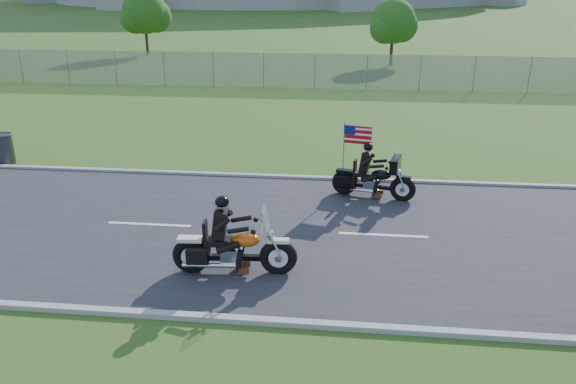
# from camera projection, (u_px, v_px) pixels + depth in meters

# --- Properties ---
(ground) EXTENTS (420.00, 420.00, 0.00)m
(ground) POSITION_uv_depth(u_px,v_px,m) (225.00, 229.00, 14.34)
(ground) COLOR #385B1C
(ground) RESTS_ON ground
(road) EXTENTS (120.00, 8.00, 0.04)m
(road) POSITION_uv_depth(u_px,v_px,m) (225.00, 229.00, 14.33)
(road) COLOR #28282B
(road) RESTS_ON ground
(curb_north) EXTENTS (120.00, 0.18, 0.12)m
(curb_north) POSITION_uv_depth(u_px,v_px,m) (252.00, 176.00, 18.09)
(curb_north) COLOR #9E9B93
(curb_north) RESTS_ON ground
(curb_south) EXTENTS (120.00, 0.18, 0.12)m
(curb_south) POSITION_uv_depth(u_px,v_px,m) (179.00, 316.00, 10.56)
(curb_south) COLOR #9E9B93
(curb_south) RESTS_ON ground
(fence) EXTENTS (60.00, 0.03, 2.00)m
(fence) POSITION_uv_depth(u_px,v_px,m) (213.00, 69.00, 33.08)
(fence) COLOR gray
(fence) RESTS_ON ground
(tree_fence_near) EXTENTS (3.52, 3.28, 4.75)m
(tree_fence_near) POSITION_uv_depth(u_px,v_px,m) (394.00, 24.00, 40.58)
(tree_fence_near) COLOR #382316
(tree_fence_near) RESTS_ON ground
(tree_fence_mid) EXTENTS (3.96, 3.69, 5.30)m
(tree_fence_mid) POSITION_uv_depth(u_px,v_px,m) (145.00, 14.00, 46.21)
(tree_fence_mid) COLOR #382316
(tree_fence_mid) RESTS_ON ground
(motorcycle_lead) EXTENTS (2.71, 0.77, 1.82)m
(motorcycle_lead) POSITION_uv_depth(u_px,v_px,m) (232.00, 250.00, 11.99)
(motorcycle_lead) COLOR black
(motorcycle_lead) RESTS_ON ground
(motorcycle_follow) EXTENTS (2.43, 1.04, 2.05)m
(motorcycle_follow) POSITION_uv_depth(u_px,v_px,m) (373.00, 180.00, 16.20)
(motorcycle_follow) COLOR black
(motorcycle_follow) RESTS_ON ground
(trash_can) EXTENTS (0.73, 0.73, 1.02)m
(trash_can) POSITION_uv_depth(u_px,v_px,m) (5.00, 149.00, 19.29)
(trash_can) COLOR #323337
(trash_can) RESTS_ON ground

